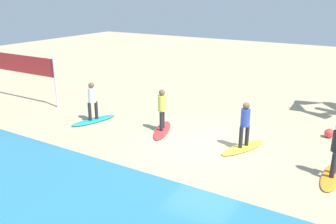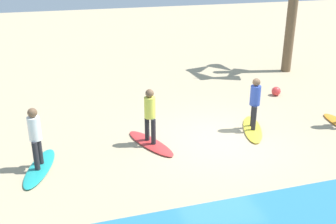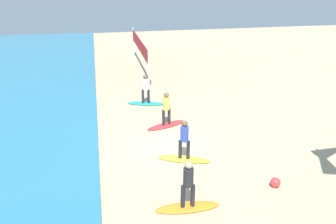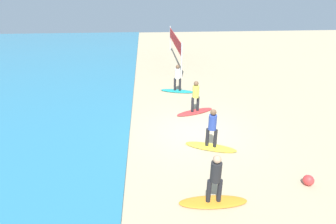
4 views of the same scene
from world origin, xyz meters
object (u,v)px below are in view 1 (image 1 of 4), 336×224
surfer_red (162,107)px  surfer_teal (92,98)px  surfboard_orange (332,176)px  beach_ball (329,133)px  surfer_yellow (245,121)px  surfboard_red (162,130)px  surfboard_yellow (243,148)px  surfboard_teal (94,120)px

surfer_red → surfer_teal: (3.15, 0.56, 0.00)m
surfboard_orange → beach_ball: beach_ball is taller
surfer_yellow → surfboard_red: 3.53m
surfboard_red → surfboard_orange: bearing=64.0°
surfboard_yellow → surfboard_red: (3.38, 0.05, 0.00)m
surfboard_orange → surfer_teal: size_ratio=1.28×
surfer_yellow → surfboard_teal: bearing=5.3°
surfboard_teal → beach_ball: (-9.00, -3.30, 0.13)m
surfer_red → surfboard_teal: size_ratio=0.78×
surfer_red → surfboard_teal: bearing=10.0°
surfboard_red → surfer_yellow: bearing=70.0°
surfer_yellow → surfboard_teal: 6.64m
surfer_red → surfer_yellow: bearing=-179.2°
surfboard_red → beach_ball: beach_ball is taller
surfboard_yellow → surfer_yellow: surfer_yellow is taller
beach_ball → surfer_teal: bearing=20.2°
surfboard_yellow → surfboard_red: size_ratio=1.00×
beach_ball → surfboard_yellow: bearing=47.7°
surfboard_yellow → beach_ball: (-2.46, -2.70, 0.13)m
surfboard_orange → surfboard_teal: 9.55m
surfer_yellow → surfboard_teal: size_ratio=0.78×
surfer_red → beach_ball: surfer_red is taller
surfboard_teal → surfer_teal: (0.00, -0.00, 0.99)m
surfboard_red → surfboard_yellow: bearing=70.0°
surfboard_yellow → surfboard_red: bearing=-67.2°
surfboard_orange → surfer_yellow: 3.23m
surfboard_yellow → beach_ball: size_ratio=5.94×
surfboard_yellow → surfboard_red: 3.38m
surfer_teal → surfboard_red: bearing=-170.0°
surfer_red → surfboard_teal: (3.15, 0.56, -0.99)m
surfer_red → beach_ball: 6.51m
surfer_teal → surfboard_teal: bearing=90.0°
surfboard_yellow → surfer_teal: size_ratio=1.28×
surfboard_yellow → surfboard_red: same height
surfboard_yellow → surfer_teal: surfer_teal is taller
surfer_teal → beach_ball: size_ratio=4.64×
surfer_yellow → surfboard_red: bearing=0.8°
surfboard_teal → surfer_yellow: bearing=111.9°
surfer_yellow → surfboard_red: surfer_yellow is taller
surfboard_teal → surfboard_orange: bearing=106.4°
surfer_red → beach_ball: size_ratio=4.64×
beach_ball → surfer_yellow: bearing=47.7°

